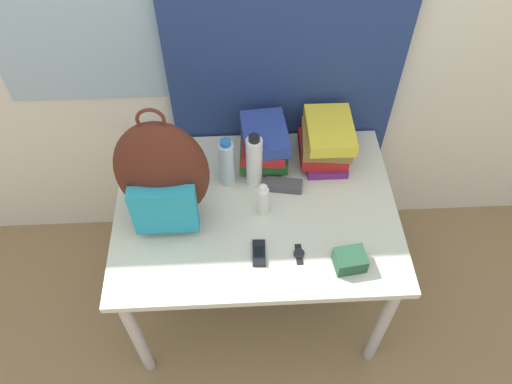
% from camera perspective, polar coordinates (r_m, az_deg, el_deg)
% --- Properties ---
extents(ground_plane, '(12.00, 12.00, 0.00)m').
position_cam_1_polar(ground_plane, '(2.42, 0.52, -19.86)').
color(ground_plane, '#8C704C').
extents(wall_back, '(6.00, 0.06, 2.50)m').
position_cam_1_polar(wall_back, '(1.99, -0.89, 19.60)').
color(wall_back, silver).
rests_on(wall_back, ground_plane).
extents(curtain_blue, '(0.95, 0.04, 2.50)m').
position_cam_1_polar(curtain_blue, '(1.95, 3.66, 18.82)').
color(curtain_blue, navy).
rests_on(curtain_blue, ground_plane).
extents(desk, '(1.12, 0.82, 0.70)m').
position_cam_1_polar(desk, '(2.06, -0.00, -3.21)').
color(desk, beige).
rests_on(desk, ground_plane).
extents(backpack, '(0.34, 0.20, 0.55)m').
position_cam_1_polar(backpack, '(1.82, -10.63, 1.75)').
color(backpack, '#512319').
rests_on(backpack, desk).
extents(book_stack_left, '(0.21, 0.27, 0.19)m').
position_cam_1_polar(book_stack_left, '(2.09, 0.89, 5.48)').
color(book_stack_left, olive).
rests_on(book_stack_left, desk).
extents(book_stack_center, '(0.22, 0.26, 0.20)m').
position_cam_1_polar(book_stack_center, '(2.11, 8.02, 5.76)').
color(book_stack_center, '#6B2370').
rests_on(book_stack_center, desk).
extents(water_bottle, '(0.06, 0.06, 0.24)m').
position_cam_1_polar(water_bottle, '(2.00, -3.35, 3.35)').
color(water_bottle, silver).
rests_on(water_bottle, desk).
extents(sports_bottle, '(0.07, 0.07, 0.26)m').
position_cam_1_polar(sports_bottle, '(1.98, -0.08, 3.57)').
color(sports_bottle, white).
rests_on(sports_bottle, desk).
extents(sunscreen_bottle, '(0.04, 0.04, 0.16)m').
position_cam_1_polar(sunscreen_bottle, '(1.92, 0.84, -0.98)').
color(sunscreen_bottle, white).
rests_on(sunscreen_bottle, desk).
extents(cell_phone, '(0.05, 0.11, 0.02)m').
position_cam_1_polar(cell_phone, '(1.86, 0.45, -6.97)').
color(cell_phone, black).
rests_on(cell_phone, desk).
extents(sunglasses_case, '(0.16, 0.08, 0.04)m').
position_cam_1_polar(sunglasses_case, '(2.04, 3.19, 0.77)').
color(sunglasses_case, '#47474C').
rests_on(sunglasses_case, desk).
extents(camera_pouch, '(0.12, 0.10, 0.07)m').
position_cam_1_polar(camera_pouch, '(1.85, 10.68, -7.66)').
color(camera_pouch, '#234C33').
rests_on(camera_pouch, desk).
extents(wristwatch, '(0.04, 0.09, 0.01)m').
position_cam_1_polar(wristwatch, '(1.87, 4.93, -7.06)').
color(wristwatch, black).
rests_on(wristwatch, desk).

